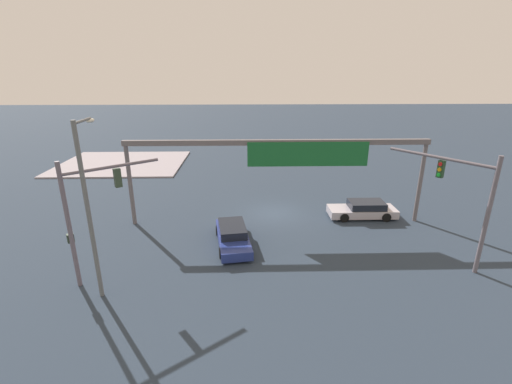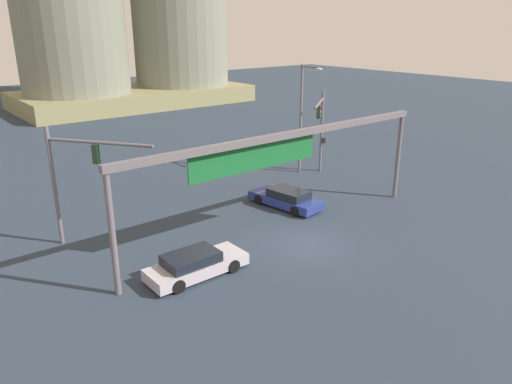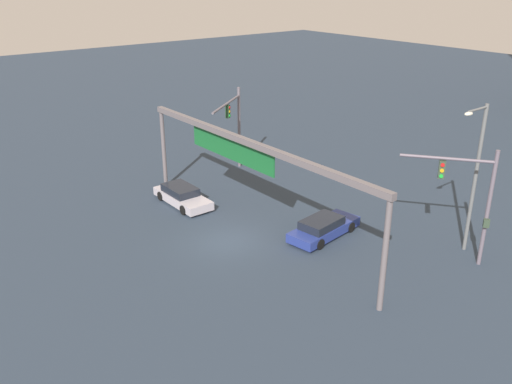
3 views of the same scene
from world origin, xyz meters
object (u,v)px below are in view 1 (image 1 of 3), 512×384
sedan_car_waiting_far (363,210)px  traffic_signal_near_corner (465,192)px  traffic_signal_opposite_side (87,206)px  streetlamp_curved_arm (89,201)px  sedan_car_approaching (233,236)px

sedan_car_waiting_far → traffic_signal_near_corner: bearing=114.6°
traffic_signal_near_corner → traffic_signal_opposite_side: traffic_signal_opposite_side is taller
traffic_signal_near_corner → sedan_car_waiting_far: traffic_signal_near_corner is taller
traffic_signal_near_corner → sedan_car_waiting_far: 8.07m
streetlamp_curved_arm → sedan_car_approaching: 8.89m
traffic_signal_opposite_side → sedan_car_waiting_far: 18.22m
streetlamp_curved_arm → sedan_car_waiting_far: 18.35m
sedan_car_waiting_far → traffic_signal_opposite_side: bearing=25.7°
traffic_signal_near_corner → streetlamp_curved_arm: 18.60m
sedan_car_approaching → sedan_car_waiting_far: bearing=105.1°
traffic_signal_opposite_side → streetlamp_curved_arm: streetlamp_curved_arm is taller
traffic_signal_near_corner → traffic_signal_opposite_side: size_ratio=1.00×
traffic_signal_opposite_side → sedan_car_approaching: 8.46m
traffic_signal_opposite_side → sedan_car_waiting_far: bearing=-11.6°
traffic_signal_near_corner → sedan_car_approaching: size_ratio=1.25×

